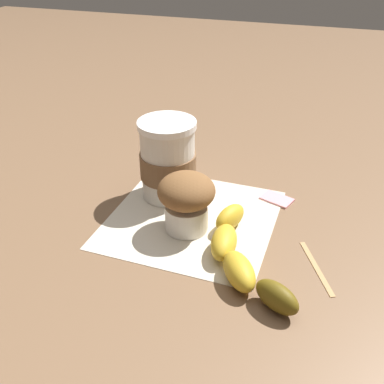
{
  "coord_description": "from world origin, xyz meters",
  "views": [
    {
      "loc": [
        0.18,
        -0.54,
        0.4
      ],
      "look_at": [
        0.0,
        0.0,
        0.05
      ],
      "focal_mm": 42.0,
      "sensor_mm": 36.0,
      "label": 1
    }
  ],
  "objects": [
    {
      "name": "coffee_cup",
      "position": [
        -0.06,
        0.06,
        0.06
      ],
      "size": [
        0.09,
        0.09,
        0.13
      ],
      "color": "silver",
      "rests_on": "paper_napkin"
    },
    {
      "name": "muffin",
      "position": [
        0.0,
        -0.03,
        0.05
      ],
      "size": [
        0.08,
        0.08,
        0.09
      ],
      "color": "white",
      "rests_on": "paper_napkin"
    },
    {
      "name": "banana",
      "position": [
        0.09,
        -0.08,
        0.02
      ],
      "size": [
        0.15,
        0.2,
        0.04
      ],
      "color": "gold",
      "rests_on": "paper_napkin"
    },
    {
      "name": "paper_napkin",
      "position": [
        0.0,
        0.0,
        0.0
      ],
      "size": [
        0.26,
        0.26,
        0.0
      ],
      "primitive_type": "cube",
      "rotation": [
        0.0,
        0.0,
        -0.03
      ],
      "color": "beige",
      "rests_on": "ground_plane"
    },
    {
      "name": "sugar_packet",
      "position": [
        0.12,
        0.09,
        0.0
      ],
      "size": [
        0.06,
        0.05,
        0.01
      ],
      "primitive_type": "cube",
      "rotation": [
        0.0,
        0.0,
        5.93
      ],
      "color": "pink",
      "rests_on": "ground_plane"
    },
    {
      "name": "ground_plane",
      "position": [
        0.0,
        0.0,
        0.0
      ],
      "size": [
        3.0,
        3.0,
        0.0
      ],
      "primitive_type": "plane",
      "color": "brown"
    },
    {
      "name": "wooden_stirrer",
      "position": [
        0.19,
        -0.06,
        0.0
      ],
      "size": [
        0.05,
        0.1,
        0.0
      ],
      "primitive_type": "cube",
      "rotation": [
        0.0,
        0.0,
        2.03
      ],
      "color": "tan",
      "rests_on": "ground_plane"
    }
  ]
}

